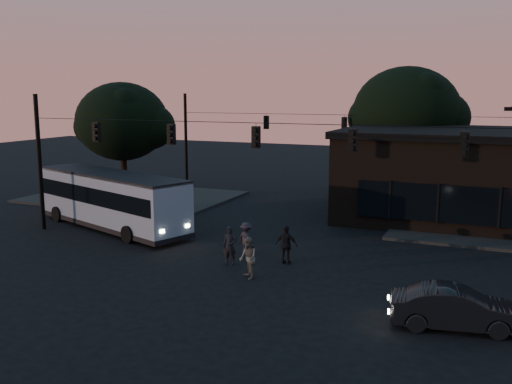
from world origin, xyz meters
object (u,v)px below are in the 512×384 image
at_px(pedestrian_c, 286,245).
at_px(pedestrian_d, 246,239).
at_px(building, 474,175).
at_px(car, 456,308).
at_px(pedestrian_b, 248,258).
at_px(bus, 111,198).
at_px(pedestrian_a, 230,246).

height_order(pedestrian_c, pedestrian_d, pedestrian_c).
relative_size(building, pedestrian_d, 9.90).
height_order(car, pedestrian_b, pedestrian_b).
relative_size(car, pedestrian_c, 2.40).
bearing_deg(bus, pedestrian_c, 7.44).
bearing_deg(pedestrian_d, car, 179.51).
height_order(bus, pedestrian_d, bus).
relative_size(car, pedestrian_b, 2.41).
bearing_deg(building, pedestrian_d, -127.59).
xyz_separation_m(car, pedestrian_b, (-8.26, 1.98, 0.18)).
distance_m(bus, pedestrian_d, 9.35).
distance_m(building, pedestrian_d, 15.53).
relative_size(bus, car, 2.73).
height_order(building, pedestrian_c, building).
relative_size(car, pedestrian_a, 2.42).
bearing_deg(pedestrian_b, building, 111.49).
xyz_separation_m(pedestrian_c, pedestrian_d, (-2.25, 0.64, -0.10)).
distance_m(car, pedestrian_c, 8.76).
height_order(pedestrian_a, pedestrian_d, pedestrian_a).
bearing_deg(bus, pedestrian_d, 8.33).
distance_m(bus, pedestrian_c, 11.66).
xyz_separation_m(pedestrian_b, pedestrian_c, (0.76, 2.53, 0.01)).
distance_m(bus, pedestrian_b, 11.76).
bearing_deg(pedestrian_a, pedestrian_d, 80.58).
xyz_separation_m(building, pedestrian_d, (-9.40, -12.21, -1.93)).
relative_size(bus, pedestrian_a, 6.61).
bearing_deg(pedestrian_c, building, -118.76).
bearing_deg(bus, pedestrian_b, -5.52).
distance_m(car, pedestrian_b, 8.50).
height_order(car, pedestrian_a, pedestrian_a).
bearing_deg(car, building, -9.46).
distance_m(bus, car, 20.15).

